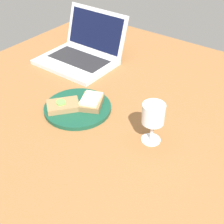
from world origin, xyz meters
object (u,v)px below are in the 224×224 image
object	(u,v)px
plate	(78,108)
laptop	(81,53)
sandwich_with_cheese	(91,101)
wine_glass	(153,116)
sandwich_with_cucumber	(63,105)

from	to	relation	value
plate	laptop	size ratio (longest dim) A/B	0.74
laptop	plate	bearing A→B (deg)	-51.04
sandwich_with_cheese	wine_glass	world-z (taller)	wine_glass
sandwich_with_cheese	wine_glass	xyz separation A→B (cm)	(26.00, -2.15, 6.89)
sandwich_with_cheese	laptop	bearing A→B (deg)	136.64
wine_glass	laptop	distance (cm)	59.93
sandwich_with_cucumber	sandwich_with_cheese	bearing A→B (deg)	48.02
plate	sandwich_with_cheese	distance (cm)	5.45
sandwich_with_cucumber	laptop	distance (cm)	38.57
wine_glass	sandwich_with_cucumber	bearing A→B (deg)	-170.76
plate	sandwich_with_cucumber	bearing A→B (deg)	-132.08
sandwich_with_cucumber	laptop	size ratio (longest dim) A/B	0.41
laptop	wine_glass	bearing A→B (deg)	-27.50
sandwich_with_cheese	laptop	xyz separation A→B (cm)	(-26.88, 25.38, 0.89)
sandwich_with_cheese	wine_glass	size ratio (longest dim) A/B	0.90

